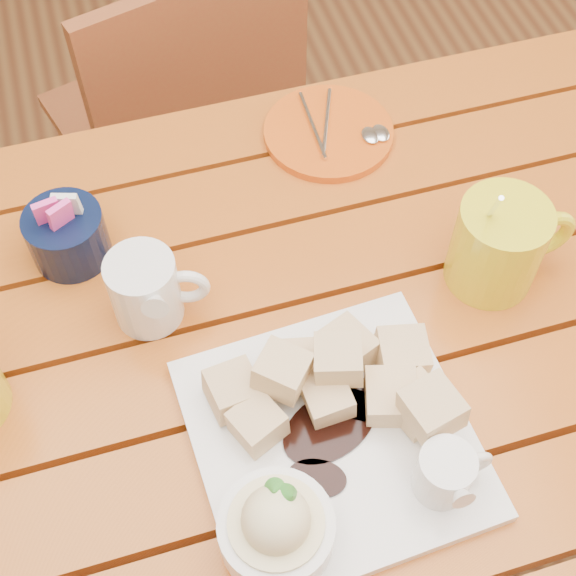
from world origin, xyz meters
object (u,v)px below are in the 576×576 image
object	(u,v)px
chair_far	(184,123)
dessert_plate	(326,447)
table	(282,396)
orange_saucer	(330,132)
coffee_mug_right	(500,244)

from	to	relation	value
chair_far	dessert_plate	bearing A→B (deg)	74.04
table	dessert_plate	world-z (taller)	dessert_plate
orange_saucer	chair_far	world-z (taller)	chair_far
table	coffee_mug_right	bearing A→B (deg)	6.75
chair_far	coffee_mug_right	bearing A→B (deg)	95.46
orange_saucer	dessert_plate	bearing A→B (deg)	-108.84
dessert_plate	coffee_mug_right	xyz separation A→B (m)	(0.25, 0.16, 0.03)
table	dessert_plate	size ratio (longest dim) A/B	4.22
dessert_plate	coffee_mug_right	world-z (taller)	coffee_mug_right
dessert_plate	coffee_mug_right	size ratio (longest dim) A/B	1.69
table	coffee_mug_right	world-z (taller)	coffee_mug_right
coffee_mug_right	chair_far	distance (m)	0.78
table	orange_saucer	bearing A→B (deg)	62.73
coffee_mug_right	chair_far	bearing A→B (deg)	112.40
table	coffee_mug_right	size ratio (longest dim) A/B	7.15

